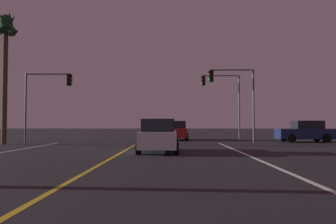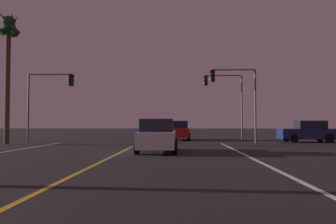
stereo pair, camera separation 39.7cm
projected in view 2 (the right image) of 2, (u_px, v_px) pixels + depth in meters
lane_edge_right at (289, 176)px, 9.33m from camera, size 0.16×30.86×0.01m
lane_center_divider at (74, 175)px, 9.55m from camera, size 0.16×30.86×0.01m
car_crossing_side at (308, 132)px, 26.29m from camera, size 4.30×2.02×1.70m
car_lead_same_lane at (158, 136)px, 17.12m from camera, size 2.02×4.30×1.70m
car_ahead_far at (178, 131)px, 29.67m from camera, size 2.02×4.30×1.70m
traffic_light_near_right at (233, 88)px, 25.35m from camera, size 3.52×0.36×5.62m
traffic_light_near_left at (51, 91)px, 25.85m from camera, size 3.68×0.36×5.34m
traffic_light_far_right at (224, 92)px, 30.85m from camera, size 3.61×0.36×5.98m
street_lamp_right_near at (334, 8)px, 10.35m from camera, size 2.34×0.44×7.96m
palm_tree_left_mid at (8, 38)px, 24.10m from camera, size 2.03×1.98×9.65m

